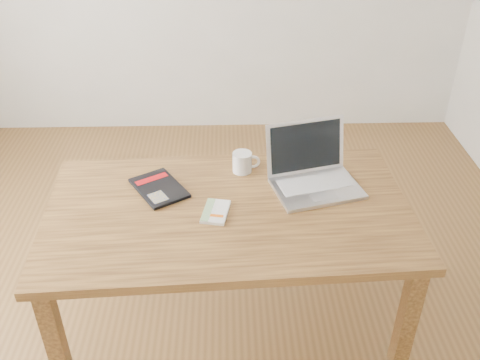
{
  "coord_description": "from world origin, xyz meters",
  "views": [
    {
      "loc": [
        0.15,
        -2.0,
        2.08
      ],
      "look_at": [
        0.21,
        -0.13,
        0.85
      ],
      "focal_mm": 40.0,
      "sensor_mm": 36.0,
      "label": 1
    }
  ],
  "objects_px": {
    "laptop": "(313,173)",
    "white_guidebook": "(216,212)",
    "coffee_mug": "(243,162)",
    "black_guidebook": "(159,188)",
    "desk": "(229,225)"
  },
  "relations": [
    {
      "from": "laptop",
      "to": "white_guidebook",
      "type": "bearing_deg",
      "value": -168.9
    },
    {
      "from": "white_guidebook",
      "to": "black_guidebook",
      "type": "relative_size",
      "value": 0.56
    },
    {
      "from": "white_guidebook",
      "to": "laptop",
      "type": "distance_m",
      "value": 0.48
    },
    {
      "from": "laptop",
      "to": "coffee_mug",
      "type": "relative_size",
      "value": 3.41
    },
    {
      "from": "white_guidebook",
      "to": "laptop",
      "type": "relative_size",
      "value": 0.41
    },
    {
      "from": "coffee_mug",
      "to": "laptop",
      "type": "bearing_deg",
      "value": -22.52
    },
    {
      "from": "desk",
      "to": "laptop",
      "type": "bearing_deg",
      "value": 21.96
    },
    {
      "from": "black_guidebook",
      "to": "white_guidebook",
      "type": "bearing_deg",
      "value": -67.62
    },
    {
      "from": "black_guidebook",
      "to": "laptop",
      "type": "bearing_deg",
      "value": -29.44
    },
    {
      "from": "white_guidebook",
      "to": "coffee_mug",
      "type": "distance_m",
      "value": 0.35
    },
    {
      "from": "white_guidebook",
      "to": "desk",
      "type": "bearing_deg",
      "value": 42.96
    },
    {
      "from": "white_guidebook",
      "to": "laptop",
      "type": "bearing_deg",
      "value": 36.7
    },
    {
      "from": "coffee_mug",
      "to": "black_guidebook",
      "type": "bearing_deg",
      "value": -161.8
    },
    {
      "from": "desk",
      "to": "laptop",
      "type": "distance_m",
      "value": 0.44
    },
    {
      "from": "black_guidebook",
      "to": "laptop",
      "type": "distance_m",
      "value": 0.68
    }
  ]
}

